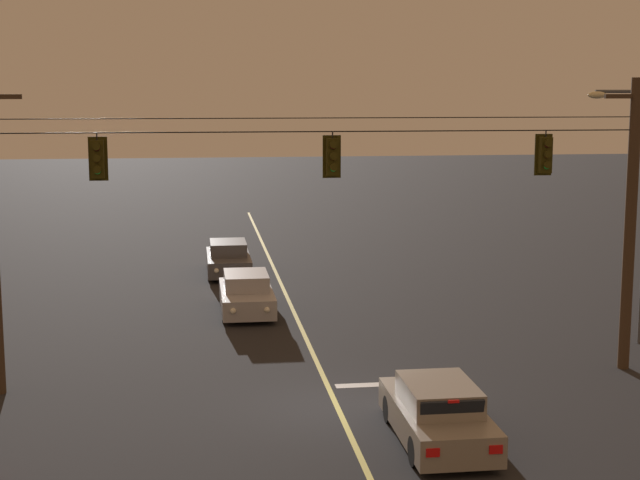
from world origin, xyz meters
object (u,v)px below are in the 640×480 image
Objects in this scene: traffic_light_centre at (545,155)px; car_waiting_near_lane at (438,414)px; car_oncoming_trailing at (228,259)px; traffic_light_left_inner at (333,157)px; car_oncoming_lead at (246,294)px; street_lamp_corner at (638,192)px; traffic_light_leftmost at (98,159)px.

car_waiting_near_lane is at bearing -130.47° from traffic_light_centre.
car_waiting_near_lane is at bearing -79.16° from car_oncoming_trailing.
traffic_light_left_inner is 7.41m from car_waiting_near_lane.
street_lamp_corner is at bearing -26.78° from car_oncoming_lead.
traffic_light_centre is at bearing 0.00° from traffic_light_left_inner.
car_waiting_near_lane is 0.98× the size of car_oncoming_trailing.
car_oncoming_trailing is (-0.37, 7.19, 0.00)m from car_oncoming_lead.
traffic_light_leftmost is 15.90m from street_lamp_corner.
traffic_light_leftmost reaches higher than car_oncoming_trailing.
car_oncoming_lead is at bearing -87.05° from car_oncoming_trailing.
street_lamp_corner reaches higher than traffic_light_centre.
car_waiting_near_lane is 0.98× the size of car_oncoming_lead.
car_oncoming_lead is (-1.85, 8.26, -5.37)m from traffic_light_left_inner.
traffic_light_leftmost is at bearing -103.72° from car_oncoming_trailing.
traffic_light_leftmost is 1.00× the size of traffic_light_left_inner.
traffic_light_left_inner is 0.28× the size of car_oncoming_trailing.
traffic_light_left_inner is 16.51m from car_oncoming_trailing.
traffic_light_centre is 12.46m from car_oncoming_lead.
street_lamp_corner is at bearing -47.57° from car_oncoming_trailing.
car_oncoming_trailing is (-2.22, 15.45, -5.37)m from traffic_light_left_inner.
traffic_light_leftmost is 0.28× the size of car_waiting_near_lane.
car_waiting_near_lane is (1.66, -4.82, -5.37)m from traffic_light_left_inner.
traffic_light_centre is (11.77, 0.00, 0.00)m from traffic_light_leftmost.
traffic_light_centre is 0.28× the size of car_waiting_near_lane.
car_oncoming_lead is at bearing 63.36° from traffic_light_leftmost.
traffic_light_left_inner is at bearing -81.81° from car_oncoming_trailing.
car_oncoming_trailing is at bearing 117.37° from traffic_light_centre.
car_oncoming_lead is (4.14, 8.26, -5.37)m from traffic_light_leftmost.
traffic_light_leftmost is 11.77m from traffic_light_centre.
traffic_light_centre is (5.78, 0.00, 0.00)m from traffic_light_left_inner.
car_waiting_near_lane and car_oncoming_trailing have the same top height.
street_lamp_corner reaches higher than traffic_light_leftmost.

